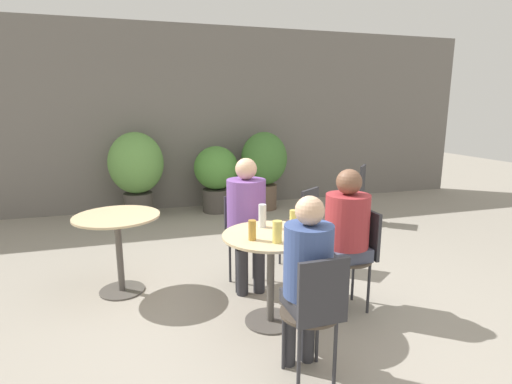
# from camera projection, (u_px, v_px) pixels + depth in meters

# --- Properties ---
(ground_plane) EXTENTS (20.00, 20.00, 0.00)m
(ground_plane) POSITION_uv_depth(u_px,v_px,m) (285.00, 313.00, 3.36)
(ground_plane) COLOR gray
(storefront_wall) EXTENTS (10.00, 0.06, 3.00)m
(storefront_wall) POSITION_uv_depth(u_px,v_px,m) (203.00, 119.00, 6.72)
(storefront_wall) COLOR slate
(storefront_wall) RESTS_ON ground_plane
(cafe_table_near) EXTENTS (0.76, 0.76, 0.74)m
(cafe_table_near) POSITION_uv_depth(u_px,v_px,m) (271.00, 256.00, 3.11)
(cafe_table_near) COLOR #514C47
(cafe_table_near) RESTS_ON ground_plane
(cafe_table_far) EXTENTS (0.77, 0.77, 0.74)m
(cafe_table_far) POSITION_uv_depth(u_px,v_px,m) (118.00, 234.00, 3.64)
(cafe_table_far) COLOR #514C47
(cafe_table_far) RESTS_ON ground_plane
(bistro_chair_0) EXTENTS (0.37, 0.37, 0.86)m
(bistro_chair_0) POSITION_uv_depth(u_px,v_px,m) (316.00, 308.00, 2.39)
(bistro_chair_0) COLOR #42382D
(bistro_chair_0) RESTS_ON ground_plane
(bistro_chair_1) EXTENTS (0.37, 0.37, 0.86)m
(bistro_chair_1) POSITION_uv_depth(u_px,v_px,m) (359.00, 249.00, 3.36)
(bistro_chair_1) COLOR #42382D
(bistro_chair_1) RESTS_ON ground_plane
(bistro_chair_2) EXTENTS (0.37, 0.37, 0.86)m
(bistro_chair_2) POSITION_uv_depth(u_px,v_px,m) (243.00, 231.00, 3.85)
(bistro_chair_2) COLOR #42382D
(bistro_chair_2) RESTS_ON ground_plane
(bistro_chair_3) EXTENTS (0.43, 0.43, 0.86)m
(bistro_chair_3) POSITION_uv_depth(u_px,v_px,m) (356.00, 188.00, 5.91)
(bistro_chair_3) COLOR #42382D
(bistro_chair_3) RESTS_ON ground_plane
(bistro_chair_4) EXTENTS (0.42, 0.43, 0.86)m
(bistro_chair_4) POSITION_uv_depth(u_px,v_px,m) (303.00, 219.00, 4.27)
(bistro_chair_4) COLOR #42382D
(bistro_chair_4) RESTS_ON ground_plane
(seated_person_0) EXTENTS (0.31, 0.31, 1.19)m
(seated_person_0) POSITION_uv_depth(u_px,v_px,m) (307.00, 270.00, 2.48)
(seated_person_0) COLOR #2D2D33
(seated_person_0) RESTS_ON ground_plane
(seated_person_1) EXTENTS (0.37, 0.36, 1.22)m
(seated_person_1) POSITION_uv_depth(u_px,v_px,m) (345.00, 229.00, 3.28)
(seated_person_1) COLOR #42475B
(seated_person_1) RESTS_ON ground_plane
(seated_person_2) EXTENTS (0.36, 0.37, 1.25)m
(seated_person_2) POSITION_uv_depth(u_px,v_px,m) (247.00, 214.00, 3.68)
(seated_person_2) COLOR #2D2D33
(seated_person_2) RESTS_ON ground_plane
(beer_glass_0) EXTENTS (0.06, 0.06, 0.17)m
(beer_glass_0) POSITION_uv_depth(u_px,v_px,m) (293.00, 220.00, 3.14)
(beer_glass_0) COLOR #DBC65B
(beer_glass_0) RESTS_ON cafe_table_near
(beer_glass_1) EXTENTS (0.06, 0.06, 0.19)m
(beer_glass_1) POSITION_uv_depth(u_px,v_px,m) (262.00, 216.00, 3.24)
(beer_glass_1) COLOR silver
(beer_glass_1) RESTS_ON cafe_table_near
(beer_glass_2) EXTENTS (0.06, 0.06, 0.15)m
(beer_glass_2) POSITION_uv_depth(u_px,v_px,m) (252.00, 230.00, 2.93)
(beer_glass_2) COLOR #B28433
(beer_glass_2) RESTS_ON cafe_table_near
(beer_glass_3) EXTENTS (0.07, 0.07, 0.16)m
(beer_glass_3) POSITION_uv_depth(u_px,v_px,m) (277.00, 232.00, 2.87)
(beer_glass_3) COLOR #DBC65B
(beer_glass_3) RESTS_ON cafe_table_near
(potted_plant_0) EXTENTS (0.83, 0.83, 1.32)m
(potted_plant_0) POSITION_uv_depth(u_px,v_px,m) (136.00, 167.00, 6.16)
(potted_plant_0) COLOR #47423D
(potted_plant_0) RESTS_ON ground_plane
(potted_plant_1) EXTENTS (0.72, 0.72, 1.08)m
(potted_plant_1) POSITION_uv_depth(u_px,v_px,m) (216.00, 174.00, 6.49)
(potted_plant_1) COLOR #47423D
(potted_plant_1) RESTS_ON ground_plane
(potted_plant_2) EXTENTS (0.76, 0.76, 1.29)m
(potted_plant_2) POSITION_uv_depth(u_px,v_px,m) (264.00, 164.00, 6.63)
(potted_plant_2) COLOR brown
(potted_plant_2) RESTS_ON ground_plane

